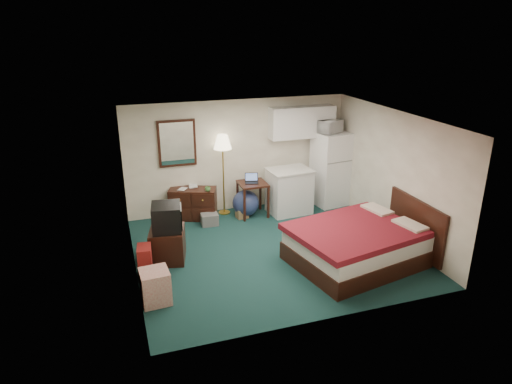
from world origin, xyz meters
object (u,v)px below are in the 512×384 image
object	(u,v)px
dresser	(193,203)
bed	(356,245)
kitchen_counter	(289,192)
fridge	(330,169)
floor_lamp	(223,175)
suitcase	(145,262)
tv_stand	(168,245)
desk	(253,199)

from	to	relation	value
dresser	bed	size ratio (longest dim) A/B	0.47
kitchen_counter	fridge	world-z (taller)	fridge
kitchen_counter	floor_lamp	bearing A→B (deg)	158.93
dresser	suitcase	distance (m)	2.56
tv_stand	suitcase	distance (m)	0.68
bed	suitcase	world-z (taller)	bed
suitcase	floor_lamp	bearing A→B (deg)	56.36
desk	tv_stand	size ratio (longest dim) A/B	1.17
tv_stand	bed	bearing A→B (deg)	-7.11
dresser	fridge	bearing A→B (deg)	17.71
kitchen_counter	desk	bearing A→B (deg)	168.86
kitchen_counter	tv_stand	size ratio (longest dim) A/B	1.50
desk	tv_stand	distance (m)	2.55
dresser	bed	distance (m)	3.72
floor_lamp	desk	world-z (taller)	floor_lamp
bed	tv_stand	distance (m)	3.36
desk	tv_stand	world-z (taller)	desk
desk	kitchen_counter	bearing A→B (deg)	-6.51
bed	tv_stand	xyz separation A→B (m)	(-3.15, 1.16, -0.04)
dresser	kitchen_counter	distance (m)	2.15
bed	tv_stand	world-z (taller)	bed
kitchen_counter	suitcase	world-z (taller)	kitchen_counter
floor_lamp	desk	distance (m)	0.83
dresser	tv_stand	distance (m)	1.90
tv_stand	suitcase	size ratio (longest dim) A/B	1.13
desk	suitcase	bearing A→B (deg)	-141.90
dresser	floor_lamp	xyz separation A→B (m)	(0.71, 0.07, 0.56)
bed	floor_lamp	bearing A→B (deg)	107.54
floor_lamp	bed	distance (m)	3.42
kitchen_counter	bed	size ratio (longest dim) A/B	0.46
tv_stand	suitcase	world-z (taller)	tv_stand
kitchen_counter	bed	distance (m)	2.55
bed	suitcase	distance (m)	3.65
dresser	kitchen_counter	size ratio (longest dim) A/B	1.02
floor_lamp	desk	size ratio (longest dim) A/B	2.36
desk	suitcase	distance (m)	3.22
suitcase	desk	bearing A→B (deg)	44.83
floor_lamp	desk	xyz separation A→B (m)	(0.57, -0.32, -0.52)
dresser	suitcase	bearing A→B (deg)	-99.02
dresser	bed	world-z (taller)	same
kitchen_counter	tv_stand	distance (m)	3.23
fridge	tv_stand	xyz separation A→B (m)	(-4.01, -1.59, -0.56)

